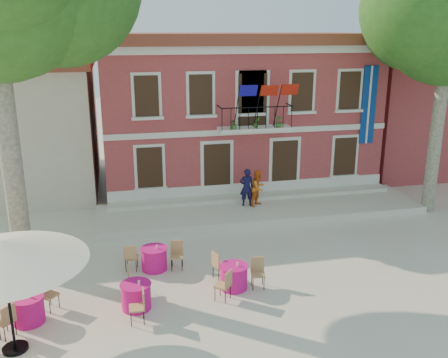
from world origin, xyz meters
TOP-DOWN VIEW (x-y plane):
  - ground at (0.00, 0.00)m, footprint 90.00×90.00m
  - main_building at (2.00, 9.99)m, footprint 13.50×9.59m
  - neighbor_west at (-9.50, 11.00)m, footprint 9.40×9.40m
  - neighbor_east at (14.00, 11.00)m, footprint 9.40×9.40m
  - terrace at (2.00, 4.40)m, footprint 14.00×3.40m
  - patio_umbrella at (-6.75, -3.62)m, footprint 3.98×3.98m
  - pedestrian_navy at (1.42, 4.62)m, footprint 0.64×0.45m
  - pedestrian_orange at (1.93, 4.55)m, footprint 0.97×0.95m
  - cafe_table_0 at (-6.58, -2.41)m, footprint 1.57×1.73m
  - cafe_table_1 at (-3.69, -2.31)m, footprint 0.90×1.93m
  - cafe_table_3 at (-2.98, -0.00)m, footprint 1.96×0.90m
  - cafe_table_4 at (-0.70, -1.80)m, footprint 1.75×1.85m

SIDE VIEW (x-z plane):
  - ground at x=0.00m, z-range 0.00..0.00m
  - terrace at x=2.00m, z-range 0.00..0.30m
  - cafe_table_0 at x=-6.58m, z-range -0.05..0.90m
  - cafe_table_1 at x=-3.69m, z-range -0.05..0.90m
  - cafe_table_3 at x=-2.98m, z-range -0.05..0.90m
  - cafe_table_4 at x=-0.70m, z-range -0.05..0.90m
  - pedestrian_orange at x=1.93m, z-range 0.30..1.88m
  - pedestrian_navy at x=1.42m, z-range 0.30..1.96m
  - patio_umbrella at x=-6.75m, z-range 1.18..4.13m
  - neighbor_west at x=-9.50m, z-range 0.02..6.42m
  - neighbor_east at x=14.00m, z-range 0.02..6.42m
  - main_building at x=2.00m, z-range 0.03..7.53m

